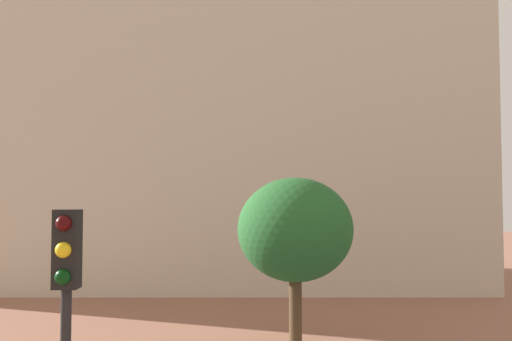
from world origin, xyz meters
name	(u,v)px	position (x,y,z in m)	size (l,w,h in m)	color
landmark_building	(200,58)	(-2.88, 26.78, 12.00)	(27.73, 12.06, 37.98)	beige
traffic_light_pole	(67,319)	(-1.88, 2.60, 2.95)	(0.28, 0.34, 4.19)	black
tree_curb_far	(297,230)	(1.40, 12.34, 3.41)	(3.30, 3.30, 4.92)	#4C3823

